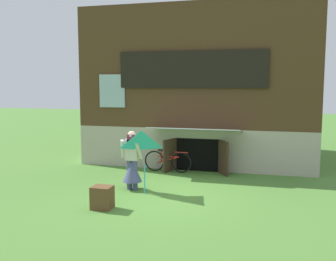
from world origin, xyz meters
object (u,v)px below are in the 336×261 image
Objects in this scene: kite at (141,146)px; wooden_crate at (102,198)px; person at (132,165)px; bicycle_red at (168,161)px.

wooden_crate is at bearing -113.57° from kite.
kite is at bearing -34.98° from person.
person is 1.73m from wooden_crate.
wooden_crate is at bearing -80.32° from person.
person is 1.00× the size of kite.
person is at bearing 86.89° from wooden_crate.
kite is 3.06× the size of wooden_crate.
person reaches higher than bicycle_red.
bicycle_red is (0.37, 2.25, -0.31)m from person.
wooden_crate is at bearing -94.06° from bicycle_red.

